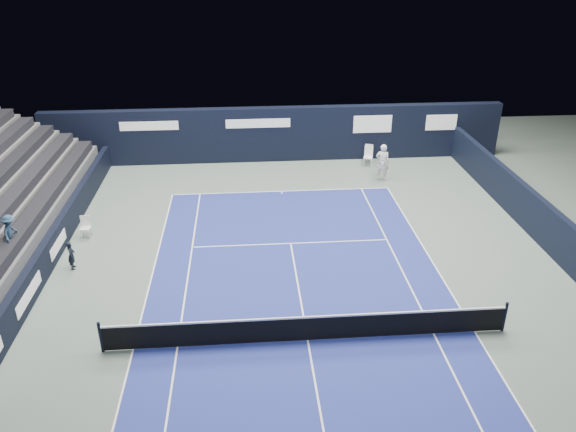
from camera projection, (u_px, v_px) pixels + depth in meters
name	position (u px, v px, depth m)	size (l,w,h in m)	color
ground	(301.00, 304.00, 19.68)	(48.00, 48.00, 0.00)	#53635A
court_surface	(308.00, 340.00, 17.89)	(10.97, 23.77, 0.01)	navy
enclosure_wall_right	(540.00, 220.00, 23.62)	(0.30, 22.00, 1.80)	black
folding_chair_back_a	(369.00, 152.00, 32.12)	(0.56, 0.55, 1.01)	white
folding_chair_back_b	(368.00, 155.00, 31.58)	(0.59, 0.58, 1.08)	white
line_judge_chair	(85.00, 225.00, 23.97)	(0.42, 0.41, 0.94)	white
line_judge	(71.00, 255.00, 21.59)	(0.43, 0.28, 1.17)	black
court_markings	(308.00, 340.00, 17.89)	(11.03, 23.83, 0.00)	white
tennis_net	(308.00, 328.00, 17.67)	(12.90, 0.10, 1.10)	black
back_sponsor_wall	(276.00, 134.00, 31.96)	(26.00, 0.63, 3.10)	black
side_barrier_left	(54.00, 245.00, 22.28)	(0.33, 22.00, 1.20)	black
tennis_player	(382.00, 162.00, 29.50)	(0.83, 0.95, 1.97)	white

